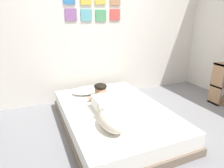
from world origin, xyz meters
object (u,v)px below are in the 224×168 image
Objects in this scene: dog at (110,119)px; bookshelf at (224,82)px; cell_phone at (115,128)px; coffee_cup at (114,96)px; person_lying at (109,102)px; pillow at (88,90)px; bed at (114,117)px.

dog is 0.77× the size of bookshelf.
cell_phone is (0.04, -0.04, -0.10)m from dog.
dog is 0.88m from coffee_cup.
person_lying reaches higher than cell_phone.
pillow is 1.16m from dog.
bed is at bearing -112.66° from coffee_cup.
bed is 2.79× the size of bookshelf.
cell_phone is at bearing -168.21° from bookshelf.
pillow is 2.48m from bookshelf.
cell_phone is (-0.14, -0.50, -0.10)m from person_lying.
bookshelf is at bearing -0.02° from bed.
coffee_cup is 2.09m from bookshelf.
dog reaches higher than cell_phone.
person_lying is 0.39m from coffee_cup.
cell_phone is at bearing -46.00° from dog.
bookshelf is at bearing 11.79° from cell_phone.
pillow is 3.71× the size of cell_phone.
person_lying is (-0.07, -0.00, 0.25)m from bed.
bookshelf reaches higher than coffee_cup.
pillow is 0.70m from person_lying.
pillow reaches higher than bed.
person_lying is at bearing -179.59° from bed.
coffee_cup is (0.39, 0.78, -0.07)m from dog.
coffee_cup is 0.17× the size of bookshelf.
dog is at bearing -116.54° from coffee_cup.
person_lying is 2.27m from bookshelf.
coffee_cup is at bearing 67.34° from bed.
cell_phone is at bearing -91.43° from pillow.
person_lying is at bearing -122.87° from coffee_cup.
dog is 2.49m from bookshelf.
pillow is 1.20m from cell_phone.
person_lying is (0.11, -0.69, 0.05)m from pillow.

